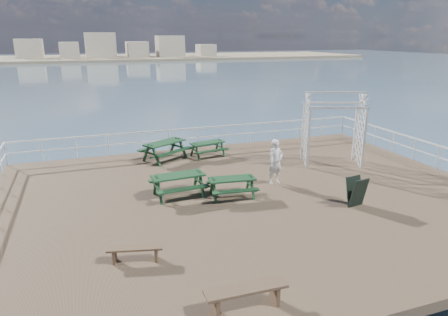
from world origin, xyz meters
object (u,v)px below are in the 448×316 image
(picnic_table_a, at_px, (165,147))
(picnic_table_b, at_px, (178,180))
(picnic_table_c, at_px, (208,146))
(picnic_table_d, at_px, (232,183))
(trellis_arbor, at_px, (333,132))
(person, at_px, (276,162))
(flat_bench_far, at_px, (246,293))
(flat_bench_near, at_px, (135,250))

(picnic_table_a, height_order, picnic_table_b, picnic_table_a)
(picnic_table_c, relative_size, picnic_table_d, 1.03)
(trellis_arbor, relative_size, person, 1.83)
(picnic_table_b, relative_size, flat_bench_far, 1.10)
(picnic_table_a, bearing_deg, flat_bench_near, -136.73)
(picnic_table_a, distance_m, trellis_arbor, 7.69)
(picnic_table_b, height_order, picnic_table_c, picnic_table_b)
(picnic_table_b, bearing_deg, flat_bench_near, -121.73)
(picnic_table_b, height_order, flat_bench_near, picnic_table_b)
(flat_bench_far, xyz_separation_m, trellis_arbor, (7.53, 8.10, 1.06))
(flat_bench_near, relative_size, flat_bench_far, 0.81)
(flat_bench_near, xyz_separation_m, person, (5.93, 3.92, 0.59))
(picnic_table_a, xyz_separation_m, flat_bench_far, (-0.53, -11.19, -0.24))
(flat_bench_far, bearing_deg, picnic_table_d, 73.49)
(trellis_arbor, xyz_separation_m, person, (-3.56, -1.50, -0.56))
(picnic_table_c, height_order, person, person)
(picnic_table_a, height_order, flat_bench_far, picnic_table_a)
(picnic_table_a, relative_size, flat_bench_near, 1.75)
(picnic_table_c, distance_m, picnic_table_d, 5.20)
(picnic_table_b, xyz_separation_m, trellis_arbor, (7.42, 1.47, 0.86))
(picnic_table_c, xyz_separation_m, trellis_arbor, (4.94, -2.96, 0.94))
(picnic_table_b, xyz_separation_m, picnic_table_c, (2.48, 4.43, -0.08))
(flat_bench_far, relative_size, person, 1.01)
(picnic_table_a, distance_m, picnic_table_b, 4.58)
(flat_bench_near, relative_size, person, 0.81)
(picnic_table_b, relative_size, picnic_table_d, 1.10)
(flat_bench_far, height_order, person, person)
(picnic_table_c, bearing_deg, picnic_table_b, -130.21)
(picnic_table_c, height_order, picnic_table_d, picnic_table_d)
(picnic_table_a, relative_size, person, 1.43)
(picnic_table_b, distance_m, flat_bench_far, 6.63)
(picnic_table_b, height_order, flat_bench_far, picnic_table_b)
(trellis_arbor, bearing_deg, flat_bench_far, -112.25)
(picnic_table_a, height_order, picnic_table_c, picnic_table_a)
(picnic_table_c, bearing_deg, person, -83.71)
(picnic_table_c, relative_size, trellis_arbor, 0.57)
(picnic_table_a, height_order, person, person)
(picnic_table_a, bearing_deg, trellis_arbor, -54.24)
(flat_bench_far, bearing_deg, picnic_table_b, 90.45)
(picnic_table_b, relative_size, person, 1.11)
(trellis_arbor, bearing_deg, picnic_table_b, -148.13)
(picnic_table_d, bearing_deg, picnic_table_c, 88.71)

